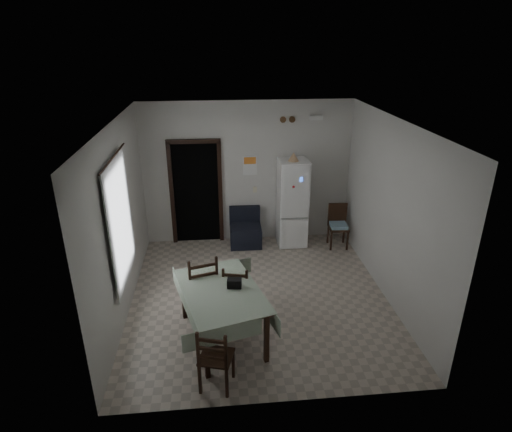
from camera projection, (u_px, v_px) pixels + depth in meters
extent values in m
plane|color=#B2A391|center=(259.00, 296.00, 7.16)|extent=(4.50, 4.50, 0.00)
cube|color=black|center=(197.00, 190.00, 8.91)|extent=(0.90, 0.45, 2.10)
cube|color=black|center=(172.00, 195.00, 8.64)|extent=(0.08, 0.10, 2.18)
cube|color=black|center=(220.00, 193.00, 8.73)|extent=(0.08, 0.10, 2.18)
cube|color=black|center=(193.00, 141.00, 8.26)|extent=(1.06, 0.10, 0.08)
cube|color=silver|center=(113.00, 222.00, 6.18)|extent=(0.10, 1.20, 1.60)
cube|color=silver|center=(121.00, 221.00, 6.19)|extent=(0.02, 1.45, 1.85)
cylinder|color=black|center=(113.00, 157.00, 5.81)|extent=(0.02, 1.60, 0.02)
cube|color=white|center=(250.00, 165.00, 8.58)|extent=(0.28, 0.02, 0.40)
cube|color=orange|center=(250.00, 161.00, 8.54)|extent=(0.24, 0.01, 0.14)
cube|color=beige|center=(255.00, 190.00, 8.79)|extent=(0.08, 0.02, 0.12)
cylinder|color=brown|center=(283.00, 120.00, 8.28)|extent=(0.12, 0.03, 0.12)
cylinder|color=brown|center=(292.00, 119.00, 8.30)|extent=(0.12, 0.03, 0.12)
cube|color=white|center=(316.00, 118.00, 8.31)|extent=(0.25, 0.07, 0.09)
cone|color=tan|center=(294.00, 157.00, 8.23)|extent=(0.22, 0.22, 0.17)
cube|color=black|center=(234.00, 283.00, 5.91)|extent=(0.21, 0.14, 0.13)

